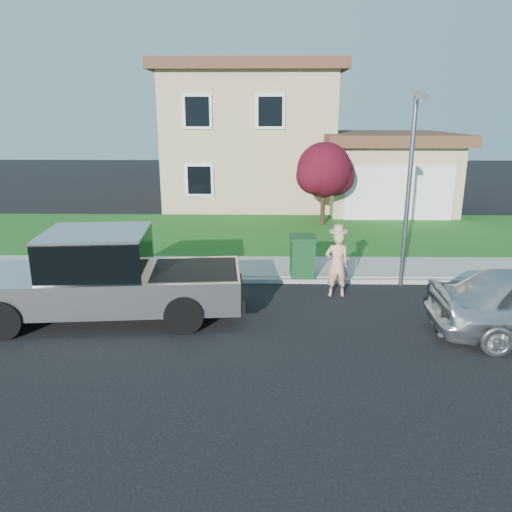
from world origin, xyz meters
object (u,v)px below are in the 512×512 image
Objects in this scene: trash_bin at (302,256)px; street_lamp at (410,180)px; pickup_truck at (105,278)px; woman at (337,263)px; ornamental_tree at (325,172)px.

street_lamp reaches higher than trash_bin.
pickup_truck is 1.26× the size of street_lamp.
pickup_truck is at bearing -152.22° from trash_bin.
woman is at bearing -156.11° from street_lamp.
pickup_truck is 11.40m from ornamental_tree.
pickup_truck is at bearing -122.31° from ornamental_tree.
street_lamp reaches higher than woman.
ornamental_tree reaches higher than woman.
pickup_truck is 7.95m from street_lamp.
ornamental_tree is at bearing 52.72° from pickup_truck.
pickup_truck is 3.41× the size of woman.
woman is 2.87m from street_lamp.
woman reaches higher than trash_bin.
woman is 1.45m from trash_bin.
pickup_truck reaches higher than woman.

